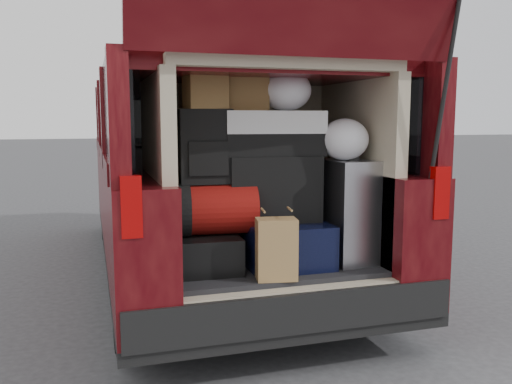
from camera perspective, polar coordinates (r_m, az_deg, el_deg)
ground at (r=3.44m, az=2.23°, el=-17.00°), size 80.00×80.00×0.00m
minivan at (r=4.94m, az=-4.82°, el=1.54°), size 1.90×5.35×2.77m
load_floor at (r=3.58m, az=0.77°, el=-11.25°), size 1.24×1.05×0.55m
black_hardshell at (r=3.28m, az=-5.51°, el=-6.12°), size 0.41×0.54×0.21m
navy_hardshell at (r=3.37m, az=2.72°, el=-5.24°), size 0.50×0.61×0.26m
silver_roller at (r=3.44m, az=9.37°, el=-1.93°), size 0.30×0.44×0.64m
kraft_bag at (r=3.02m, az=2.15°, el=-6.03°), size 0.24×0.18×0.34m
red_duffel at (r=3.20m, az=-4.12°, el=-1.78°), size 0.49×0.35×0.30m
black_soft_case at (r=3.35m, az=1.70°, el=0.45°), size 0.59×0.38×0.40m
backpack at (r=3.19m, az=-5.35°, el=4.80°), size 0.32×0.20×0.43m
twotone_duffel at (r=3.32m, az=1.72°, el=6.20°), size 0.63×0.36×0.27m
grocery_sack_lower at (r=3.19m, az=-5.36°, el=10.55°), size 0.25×0.21×0.21m
grocery_sack_upper at (r=3.33m, az=-1.11°, el=10.61°), size 0.25×0.20×0.24m
plastic_bag_center at (r=3.38m, az=3.19°, el=10.64°), size 0.32×0.30×0.25m
plastic_bag_right at (r=3.34m, az=9.33°, el=5.48°), size 0.31×0.29×0.25m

